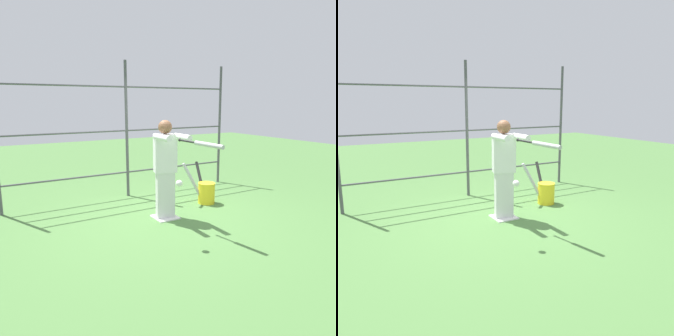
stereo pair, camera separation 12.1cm
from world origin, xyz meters
The scene contains 7 objects.
ground_plane centered at (0.00, 0.00, 0.00)m, with size 24.00×24.00×0.00m, color #4C7A3D.
home_plate centered at (0.00, 0.00, 0.01)m, with size 0.40×0.40×0.02m.
fence_backstop centered at (0.00, -1.60, 1.40)m, with size 4.98×0.06×2.81m.
batter centered at (0.00, 0.02, 0.92)m, with size 0.42×0.66×1.69m.
baseball_bat_swinging centered at (-0.10, 0.97, 1.39)m, with size 0.22×0.88×0.08m.
softball_in_flight centered at (0.38, 1.04, 0.89)m, with size 0.10×0.10×0.10m.
bat_bucket centered at (-1.12, -0.34, 0.23)m, with size 0.68×0.80×0.83m.
Camera 2 is at (2.61, 4.77, 1.98)m, focal length 35.00 mm.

